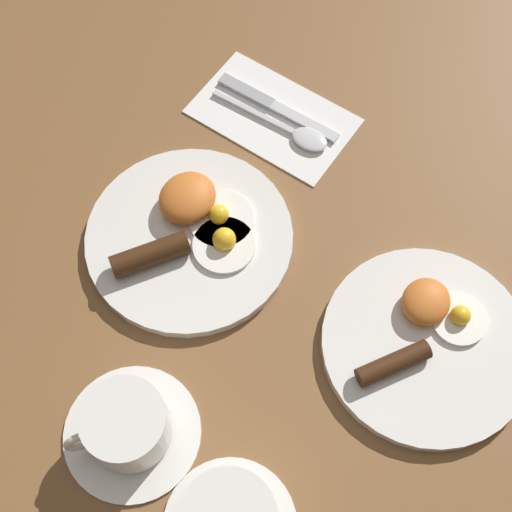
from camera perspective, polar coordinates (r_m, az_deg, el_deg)
name	(u,v)px	position (r m, az deg, el deg)	size (l,w,h in m)	color
ground_plane	(190,241)	(0.90, -5.30, 1.21)	(3.00, 3.00, 0.00)	brown
breakfast_plate_near	(190,233)	(0.89, -5.32, 1.84)	(0.26, 0.26, 0.05)	silver
breakfast_plate_far	(426,340)	(0.85, 13.43, -6.59)	(0.24, 0.24, 0.04)	silver
teacup_near	(127,427)	(0.79, -10.27, -13.32)	(0.15, 0.15, 0.07)	silver
napkin	(273,116)	(1.00, 1.38, 11.17)	(0.13, 0.22, 0.01)	white
knife	(271,104)	(1.00, 1.20, 12.07)	(0.02, 0.19, 0.01)	silver
spoon	(298,134)	(0.97, 3.37, 9.75)	(0.04, 0.18, 0.01)	silver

